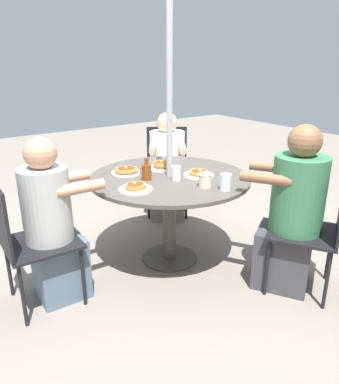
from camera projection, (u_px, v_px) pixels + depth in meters
The scene contains 17 objects.
ground_plane at pixel (170, 258), 3.11m from camera, with size 12.00×12.00×0.00m, color gray.
patio_table at pixel (170, 189), 2.90m from camera, with size 1.23×1.23×0.71m.
umbrella_pole at pixel (170, 117), 2.71m from camera, with size 0.05×0.05×2.33m, color #ADADB2.
patio_chair_north at pixel (318, 225), 2.52m from camera, with size 0.62×0.62×0.88m.
diner_north at pixel (292, 217), 2.58m from camera, with size 0.55×0.61×1.18m.
patio_chair_east at pixel (167, 164), 3.97m from camera, with size 0.63×0.63×0.88m.
diner_east at pixel (167, 171), 3.81m from camera, with size 0.54×0.57×1.07m.
patio_chair_south at pixel (26, 237), 2.36m from camera, with size 0.46×0.46×0.88m.
diner_south at pixel (53, 228), 2.44m from camera, with size 0.50×0.33×1.12m.
pancake_plate_a at pixel (136, 188), 2.55m from camera, with size 0.23×0.23×0.06m.
pancake_plate_b at pixel (162, 166), 3.05m from camera, with size 0.23×0.23×0.07m.
pancake_plate_c at pixel (126, 171), 2.93m from camera, with size 0.23×0.23×0.05m.
pancake_plate_d at pixel (199, 174), 2.86m from camera, with size 0.23×0.23×0.05m.
syrup_bottle at pixel (147, 171), 2.76m from camera, with size 0.10×0.07×0.17m.
coffee_cup at pixel (205, 180), 2.61m from camera, with size 0.09×0.09×0.10m.
drinking_glass_a at pixel (176, 173), 2.75m from camera, with size 0.07×0.07×0.11m, color silver.
drinking_glass_b at pixel (226, 182), 2.54m from camera, with size 0.08×0.08×0.11m, color silver.
Camera 1 is at (1.59, 2.22, 1.57)m, focal length 35.00 mm.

